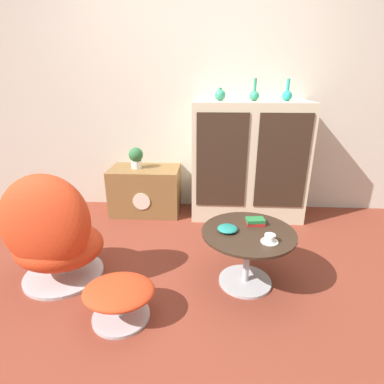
{
  "coord_description": "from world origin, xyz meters",
  "views": [
    {
      "loc": [
        0.18,
        -1.69,
        1.4
      ],
      "look_at": [
        0.05,
        0.55,
        0.55
      ],
      "focal_mm": 28.0,
      "sensor_mm": 36.0,
      "label": 1
    }
  ],
  "objects_px": {
    "vase_inner_left": "(254,95)",
    "book_stack": "(255,221)",
    "teacup": "(270,239)",
    "bowl": "(228,229)",
    "egg_chair": "(52,235)",
    "ottoman": "(119,295)",
    "coffee_table": "(247,247)",
    "vase_leftmost": "(220,95)",
    "potted_plant": "(136,157)",
    "vase_inner_right": "(287,95)",
    "sideboard": "(248,161)",
    "tv_console": "(146,190)"
  },
  "relations": [
    {
      "from": "vase_inner_left",
      "to": "book_stack",
      "type": "distance_m",
      "value": 1.36
    },
    {
      "from": "teacup",
      "to": "bowl",
      "type": "bearing_deg",
      "value": 152.89
    },
    {
      "from": "egg_chair",
      "to": "ottoman",
      "type": "xyz_separation_m",
      "value": [
        0.56,
        -0.34,
        -0.21
      ]
    },
    {
      "from": "coffee_table",
      "to": "book_stack",
      "type": "xyz_separation_m",
      "value": [
        0.06,
        0.11,
        0.15
      ]
    },
    {
      "from": "coffee_table",
      "to": "vase_inner_left",
      "type": "height_order",
      "value": "vase_inner_left"
    },
    {
      "from": "vase_leftmost",
      "to": "bowl",
      "type": "height_order",
      "value": "vase_leftmost"
    },
    {
      "from": "potted_plant",
      "to": "book_stack",
      "type": "bearing_deg",
      "value": -44.54
    },
    {
      "from": "coffee_table",
      "to": "egg_chair",
      "type": "bearing_deg",
      "value": -177.71
    },
    {
      "from": "vase_inner_right",
      "to": "potted_plant",
      "type": "bearing_deg",
      "value": 179.45
    },
    {
      "from": "vase_inner_right",
      "to": "sideboard",
      "type": "bearing_deg",
      "value": -179.32
    },
    {
      "from": "tv_console",
      "to": "vase_inner_left",
      "type": "relative_size",
      "value": 3.56
    },
    {
      "from": "sideboard",
      "to": "vase_inner_left",
      "type": "xyz_separation_m",
      "value": [
        0.02,
        0.0,
        0.66
      ]
    },
    {
      "from": "book_stack",
      "to": "bowl",
      "type": "relative_size",
      "value": 0.99
    },
    {
      "from": "sideboard",
      "to": "potted_plant",
      "type": "xyz_separation_m",
      "value": [
        -1.18,
        0.02,
        0.03
      ]
    },
    {
      "from": "coffee_table",
      "to": "vase_inner_right",
      "type": "xyz_separation_m",
      "value": [
        0.45,
        1.2,
        0.97
      ]
    },
    {
      "from": "egg_chair",
      "to": "potted_plant",
      "type": "height_order",
      "value": "egg_chair"
    },
    {
      "from": "sideboard",
      "to": "vase_leftmost",
      "type": "distance_m",
      "value": 0.72
    },
    {
      "from": "vase_leftmost",
      "to": "vase_inner_right",
      "type": "relative_size",
      "value": 0.6
    },
    {
      "from": "egg_chair",
      "to": "teacup",
      "type": "bearing_deg",
      "value": -3.09
    },
    {
      "from": "vase_inner_left",
      "to": "potted_plant",
      "type": "bearing_deg",
      "value": 179.31
    },
    {
      "from": "vase_leftmost",
      "to": "potted_plant",
      "type": "bearing_deg",
      "value": 179.05
    },
    {
      "from": "coffee_table",
      "to": "potted_plant",
      "type": "xyz_separation_m",
      "value": [
        -1.06,
        1.21,
        0.33
      ]
    },
    {
      "from": "sideboard",
      "to": "egg_chair",
      "type": "xyz_separation_m",
      "value": [
        -1.49,
        -1.25,
        -0.23
      ]
    },
    {
      "from": "sideboard",
      "to": "bowl",
      "type": "distance_m",
      "value": 1.23
    },
    {
      "from": "egg_chair",
      "to": "book_stack",
      "type": "distance_m",
      "value": 1.44
    },
    {
      "from": "tv_console",
      "to": "egg_chair",
      "type": "height_order",
      "value": "egg_chair"
    },
    {
      "from": "vase_inner_left",
      "to": "teacup",
      "type": "height_order",
      "value": "vase_inner_left"
    },
    {
      "from": "ottoman",
      "to": "book_stack",
      "type": "bearing_deg",
      "value": 30.18
    },
    {
      "from": "sideboard",
      "to": "potted_plant",
      "type": "distance_m",
      "value": 1.18
    },
    {
      "from": "tv_console",
      "to": "coffee_table",
      "type": "relative_size",
      "value": 1.14
    },
    {
      "from": "egg_chair",
      "to": "potted_plant",
      "type": "bearing_deg",
      "value": 76.14
    },
    {
      "from": "sideboard",
      "to": "teacup",
      "type": "height_order",
      "value": "sideboard"
    },
    {
      "from": "vase_leftmost",
      "to": "book_stack",
      "type": "xyz_separation_m",
      "value": [
        0.25,
        -1.08,
        -0.81
      ]
    },
    {
      "from": "potted_plant",
      "to": "bowl",
      "type": "xyz_separation_m",
      "value": [
        0.91,
        -1.21,
        -0.19
      ]
    },
    {
      "from": "egg_chair",
      "to": "vase_inner_left",
      "type": "relative_size",
      "value": 4.13
    },
    {
      "from": "ottoman",
      "to": "vase_leftmost",
      "type": "bearing_deg",
      "value": 68.56
    },
    {
      "from": "vase_inner_right",
      "to": "vase_inner_left",
      "type": "bearing_deg",
      "value": 180.0
    },
    {
      "from": "vase_leftmost",
      "to": "tv_console",
      "type": "bearing_deg",
      "value": 178.98
    },
    {
      "from": "tv_console",
      "to": "potted_plant",
      "type": "height_order",
      "value": "potted_plant"
    },
    {
      "from": "coffee_table",
      "to": "book_stack",
      "type": "bearing_deg",
      "value": 62.41
    },
    {
      "from": "tv_console",
      "to": "vase_inner_right",
      "type": "bearing_deg",
      "value": -0.56
    },
    {
      "from": "egg_chair",
      "to": "vase_leftmost",
      "type": "bearing_deg",
      "value": 46.67
    },
    {
      "from": "tv_console",
      "to": "vase_inner_left",
      "type": "xyz_separation_m",
      "value": [
        1.11,
        -0.01,
        1.01
      ]
    },
    {
      "from": "tv_console",
      "to": "bowl",
      "type": "bearing_deg",
      "value": -55.67
    },
    {
      "from": "sideboard",
      "to": "vase_leftmost",
      "type": "height_order",
      "value": "vase_leftmost"
    },
    {
      "from": "ottoman",
      "to": "teacup",
      "type": "distance_m",
      "value": 1.0
    },
    {
      "from": "tv_console",
      "to": "vase_leftmost",
      "type": "height_order",
      "value": "vase_leftmost"
    },
    {
      "from": "vase_leftmost",
      "to": "vase_inner_left",
      "type": "distance_m",
      "value": 0.33
    },
    {
      "from": "vase_leftmost",
      "to": "teacup",
      "type": "relative_size",
      "value": 1.08
    },
    {
      "from": "ottoman",
      "to": "bowl",
      "type": "xyz_separation_m",
      "value": [
        0.67,
        0.39,
        0.27
      ]
    }
  ]
}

